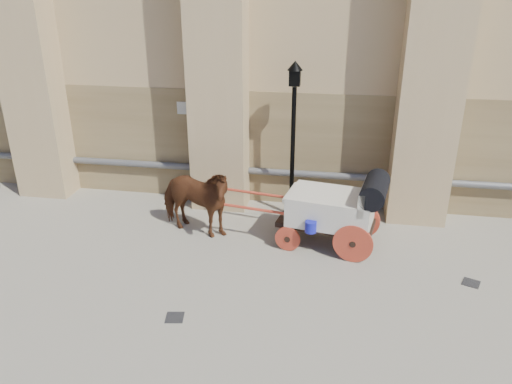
# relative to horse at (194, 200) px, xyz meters

# --- Properties ---
(ground) EXTENTS (90.00, 90.00, 0.00)m
(ground) POSITION_rel_horse_xyz_m (1.21, -1.85, -0.86)
(ground) COLOR gray
(ground) RESTS_ON ground
(horse) EXTENTS (2.23, 1.50, 1.73)m
(horse) POSITION_rel_horse_xyz_m (0.00, 0.00, 0.00)
(horse) COLOR brown
(horse) RESTS_ON ground
(carriage) EXTENTS (4.12, 1.73, 1.75)m
(carriage) POSITION_rel_horse_xyz_m (3.28, -0.01, 0.08)
(carriage) COLOR black
(carriage) RESTS_ON ground
(street_lamp) EXTENTS (0.36, 0.36, 3.89)m
(street_lamp) POSITION_rel_horse_xyz_m (2.12, 1.44, 1.21)
(street_lamp) COLOR black
(street_lamp) RESTS_ON ground
(drain_grate_near) EXTENTS (0.37, 0.37, 0.01)m
(drain_grate_near) POSITION_rel_horse_xyz_m (0.52, -3.18, -0.86)
(drain_grate_near) COLOR black
(drain_grate_near) RESTS_ON ground
(drain_grate_far) EXTENTS (0.42, 0.42, 0.01)m
(drain_grate_far) POSITION_rel_horse_xyz_m (6.02, -1.12, -0.86)
(drain_grate_far) COLOR black
(drain_grate_far) RESTS_ON ground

